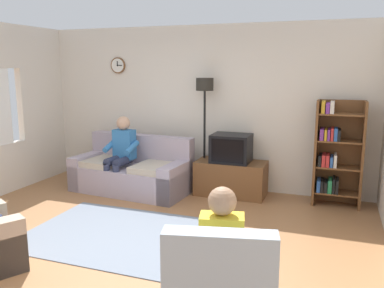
{
  "coord_description": "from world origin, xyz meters",
  "views": [
    {
      "loc": [
        2.14,
        -3.78,
        2.0
      ],
      "look_at": [
        0.49,
        0.79,
        1.08
      ],
      "focal_mm": 37.5,
      "sensor_mm": 36.0,
      "label": 1
    }
  ],
  "objects": [
    {
      "name": "person_on_couch",
      "position": [
        -1.09,
        1.78,
        0.7
      ],
      "size": [
        0.54,
        0.56,
        1.24
      ],
      "color": "#3372B2",
      "rests_on": "ground_plane"
    },
    {
      "name": "area_rug",
      "position": [
        -0.28,
        0.25,
        0.01
      ],
      "size": [
        2.2,
        1.7,
        0.01
      ],
      "primitive_type": "cube",
      "color": "slate",
      "rests_on": "ground_plane"
    },
    {
      "name": "couch",
      "position": [
        -0.96,
        1.89,
        0.31
      ],
      "size": [
        1.97,
        1.04,
        0.9
      ],
      "color": "#A899A8",
      "rests_on": "ground_plane"
    },
    {
      "name": "tv_stand",
      "position": [
        0.62,
        2.25,
        0.27
      ],
      "size": [
        1.1,
        0.56,
        0.55
      ],
      "color": "brown",
      "rests_on": "ground_plane"
    },
    {
      "name": "floor_lamp",
      "position": [
        0.14,
        2.35,
        1.45
      ],
      "size": [
        0.28,
        0.28,
        1.85
      ],
      "color": "black",
      "rests_on": "ground_plane"
    },
    {
      "name": "back_wall_assembly",
      "position": [
        -0.0,
        2.66,
        1.35
      ],
      "size": [
        6.2,
        0.17,
        2.7
      ],
      "color": "silver",
      "rests_on": "ground_plane"
    },
    {
      "name": "armchair_near_bookshelf",
      "position": [
        1.37,
        -0.97,
        0.29
      ],
      "size": [
        0.98,
        1.04,
        0.9
      ],
      "color": "#9EADBC",
      "rests_on": "ground_plane"
    },
    {
      "name": "bookshelf",
      "position": [
        2.16,
        2.32,
        0.78
      ],
      "size": [
        0.68,
        0.36,
        1.55
      ],
      "color": "brown",
      "rests_on": "ground_plane"
    },
    {
      "name": "tv",
      "position": [
        0.62,
        2.23,
        0.77
      ],
      "size": [
        0.6,
        0.49,
        0.44
      ],
      "color": "black",
      "rests_on": "tv_stand"
    },
    {
      "name": "person_in_right_armchair",
      "position": [
        1.35,
        -0.89,
        0.6
      ],
      "size": [
        0.57,
        0.59,
        1.12
      ],
      "color": "yellow",
      "rests_on": "ground_plane"
    },
    {
      "name": "ground_plane",
      "position": [
        0.0,
        0.0,
        0.0
      ],
      "size": [
        12.0,
        12.0,
        0.0
      ],
      "primitive_type": "plane",
      "color": "#9E6B42"
    }
  ]
}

